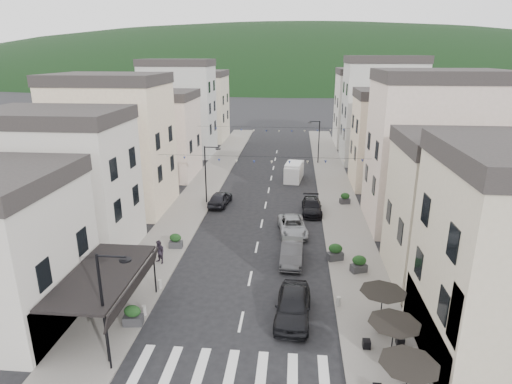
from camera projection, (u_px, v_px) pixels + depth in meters
sidewalk_left at (205, 185)px, 49.86m from camera, size 4.00×76.00×0.12m
sidewalk_right at (335, 189)px, 48.55m from camera, size 4.00×76.00×0.12m
hill_backdrop at (293, 76)px, 303.11m from camera, size 640.00×360.00×70.00m
boutique_awning at (107, 276)px, 23.32m from camera, size 3.77×7.50×3.28m
buildings_row_left at (158, 125)px, 54.06m from camera, size 10.20×54.16×14.00m
buildings_row_right at (395, 128)px, 50.36m from camera, size 10.20×54.16×14.50m
cafe_terrace at (394, 328)px, 20.17m from camera, size 2.50×8.10×2.53m
streetlamp_left_near at (107, 298)px, 20.18m from camera, size 1.70×0.56×6.00m
streetlamp_left_far at (208, 169)px, 42.91m from camera, size 1.70×0.56×6.00m
streetlamp_right_far at (317, 137)px, 58.95m from camera, size 1.70×0.56×6.00m
bollards at (240, 321)px, 23.99m from camera, size 11.66×10.26×0.60m
bunting_near at (263, 160)px, 38.01m from camera, size 19.00×0.28×0.62m
bunting_far at (273, 130)px, 53.17m from camera, size 19.00×0.28×0.62m
parked_car_a at (293, 305)px, 24.68m from camera, size 2.25×5.04×1.68m
parked_car_b at (292, 252)px, 31.53m from camera, size 1.71×4.54×1.48m
parked_car_c at (293, 226)px, 36.50m from camera, size 2.85×5.12×1.36m
parked_car_d at (312, 206)px, 41.22m from camera, size 1.94×4.61×1.33m
parked_car_e at (220, 198)px, 43.34m from camera, size 2.20×4.43×1.45m
delivery_van at (294, 171)px, 51.98m from camera, size 2.44×4.86×2.23m
pedestrian_a at (128, 259)px, 30.03m from camera, size 0.63×0.43×1.69m
pedestrian_b at (159, 252)px, 30.96m from camera, size 1.08×1.03×1.76m
planter_la at (133, 315)px, 23.97m from camera, size 1.14×0.71×1.21m
planter_lb at (176, 241)px, 33.59m from camera, size 1.08×0.65×1.17m
planter_ra at (359, 264)px, 29.82m from camera, size 1.25×0.97×1.24m
planter_rb at (335, 252)px, 31.56m from camera, size 1.30×1.01×1.29m
planter_rc at (345, 198)px, 43.49m from camera, size 1.12×0.77×1.15m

